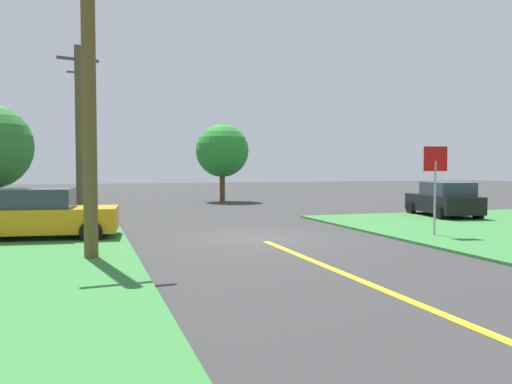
{
  "coord_description": "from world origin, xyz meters",
  "views": [
    {
      "loc": [
        -5.26,
        -16.31,
        2.3
      ],
      "look_at": [
        0.72,
        2.24,
        1.38
      ],
      "focal_mm": 37.23,
      "sensor_mm": 36.0,
      "label": 1
    }
  ],
  "objects_px": {
    "utility_pole_far": "(82,131)",
    "car_on_crossroad": "(444,200)",
    "utility_pole_mid": "(79,130)",
    "parked_car_near_building": "(40,215)",
    "utility_pole_near": "(89,112)",
    "pine_tree_center": "(222,151)",
    "stop_sign": "(435,173)"
  },
  "relations": [
    {
      "from": "car_on_crossroad",
      "to": "parked_car_near_building",
      "type": "relative_size",
      "value": 0.94
    },
    {
      "from": "stop_sign",
      "to": "parked_car_near_building",
      "type": "distance_m",
      "value": 12.69
    },
    {
      "from": "car_on_crossroad",
      "to": "utility_pole_mid",
      "type": "relative_size",
      "value": 0.57
    },
    {
      "from": "parked_car_near_building",
      "to": "utility_pole_near",
      "type": "relative_size",
      "value": 0.66
    },
    {
      "from": "stop_sign",
      "to": "utility_pole_mid",
      "type": "relative_size",
      "value": 0.39
    },
    {
      "from": "car_on_crossroad",
      "to": "utility_pole_mid",
      "type": "xyz_separation_m",
      "value": [
        -15.71,
        4.53,
        3.11
      ]
    },
    {
      "from": "car_on_crossroad",
      "to": "utility_pole_far",
      "type": "bearing_deg",
      "value": 54.6
    },
    {
      "from": "utility_pole_mid",
      "to": "pine_tree_center",
      "type": "height_order",
      "value": "utility_pole_mid"
    },
    {
      "from": "utility_pole_near",
      "to": "utility_pole_mid",
      "type": "xyz_separation_m",
      "value": [
        -0.35,
        11.17,
        0.29
      ]
    },
    {
      "from": "car_on_crossroad",
      "to": "utility_pole_near",
      "type": "xyz_separation_m",
      "value": [
        -15.37,
        -6.64,
        2.82
      ]
    },
    {
      "from": "stop_sign",
      "to": "utility_pole_near",
      "type": "bearing_deg",
      "value": 15.68
    },
    {
      "from": "utility_pole_far",
      "to": "car_on_crossroad",
      "type": "bearing_deg",
      "value": -45.13
    },
    {
      "from": "stop_sign",
      "to": "parked_car_near_building",
      "type": "relative_size",
      "value": 0.64
    },
    {
      "from": "car_on_crossroad",
      "to": "utility_pole_far",
      "type": "relative_size",
      "value": 0.48
    },
    {
      "from": "parked_car_near_building",
      "to": "pine_tree_center",
      "type": "xyz_separation_m",
      "value": [
        10.05,
        16.45,
        2.57
      ]
    },
    {
      "from": "utility_pole_near",
      "to": "utility_pole_mid",
      "type": "bearing_deg",
      "value": 91.78
    },
    {
      "from": "car_on_crossroad",
      "to": "utility_pole_near",
      "type": "relative_size",
      "value": 0.62
    },
    {
      "from": "parked_car_near_building",
      "to": "utility_pole_mid",
      "type": "bearing_deg",
      "value": 87.07
    },
    {
      "from": "pine_tree_center",
      "to": "stop_sign",
      "type": "bearing_deg",
      "value": -83.71
    },
    {
      "from": "utility_pole_near",
      "to": "pine_tree_center",
      "type": "bearing_deg",
      "value": 67.51
    },
    {
      "from": "stop_sign",
      "to": "pine_tree_center",
      "type": "bearing_deg",
      "value": -73.67
    },
    {
      "from": "utility_pole_mid",
      "to": "pine_tree_center",
      "type": "distance_m",
      "value": 13.07
    },
    {
      "from": "parked_car_near_building",
      "to": "pine_tree_center",
      "type": "bearing_deg",
      "value": 64.92
    },
    {
      "from": "stop_sign",
      "to": "car_on_crossroad",
      "type": "height_order",
      "value": "stop_sign"
    },
    {
      "from": "utility_pole_mid",
      "to": "pine_tree_center",
      "type": "bearing_deg",
      "value": 46.92
    },
    {
      "from": "utility_pole_near",
      "to": "utility_pole_mid",
      "type": "relative_size",
      "value": 0.93
    },
    {
      "from": "utility_pole_near",
      "to": "utility_pole_far",
      "type": "bearing_deg",
      "value": 90.65
    },
    {
      "from": "car_on_crossroad",
      "to": "utility_pole_far",
      "type": "height_order",
      "value": "utility_pole_far"
    },
    {
      "from": "utility_pole_far",
      "to": "pine_tree_center",
      "type": "xyz_separation_m",
      "value": [
        8.83,
        -1.63,
        -1.23
      ]
    },
    {
      "from": "stop_sign",
      "to": "utility_pole_mid",
      "type": "xyz_separation_m",
      "value": [
        -11.08,
        10.11,
        1.81
      ]
    },
    {
      "from": "utility_pole_mid",
      "to": "parked_car_near_building",
      "type": "bearing_deg",
      "value": -99.28
    },
    {
      "from": "utility_pole_far",
      "to": "utility_pole_near",
      "type": "bearing_deg",
      "value": -89.35
    }
  ]
}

